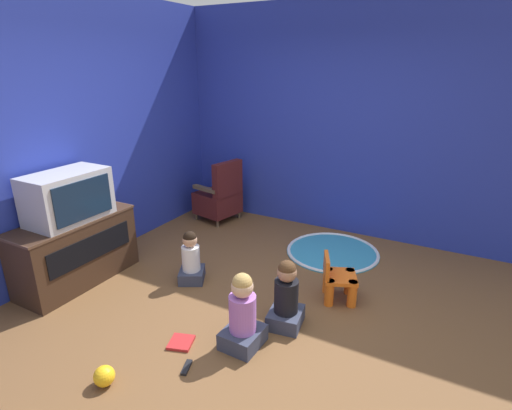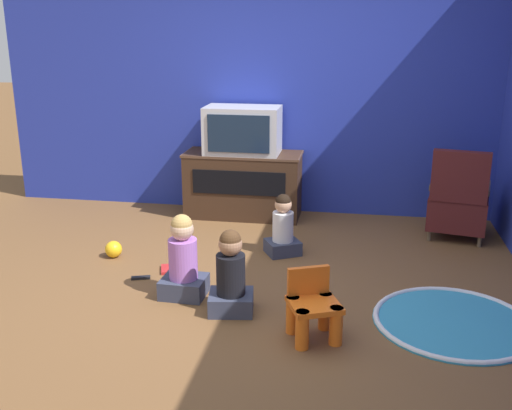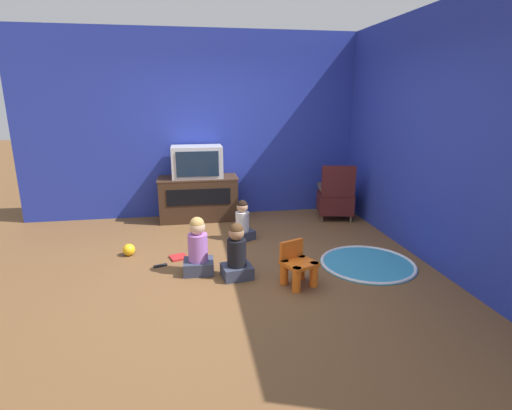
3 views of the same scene
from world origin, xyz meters
TOP-DOWN VIEW (x-y plane):
  - ground_plane at (0.00, 0.00)m, footprint 30.00×30.00m
  - wall_back at (-0.33, 2.15)m, footprint 5.33×0.12m
  - wall_right at (2.27, -0.40)m, footprint 0.12×5.21m
  - tv_cabinet at (-0.34, 1.82)m, footprint 1.21×0.50m
  - television at (-0.34, 1.81)m, footprint 0.76×0.45m
  - black_armchair at (1.78, 1.49)m, footprint 0.61×0.61m
  - yellow_kid_chair at (0.59, -0.62)m, footprint 0.40×0.39m
  - play_mat at (1.52, -0.27)m, footprint 1.09×1.09m
  - child_watching_left at (-0.41, -0.16)m, footprint 0.33×0.30m
  - child_watching_center at (-0.01, -0.35)m, footprint 0.35×0.32m
  - child_watching_right at (0.21, 0.81)m, footprint 0.36×0.35m
  - toy_ball at (-1.23, 0.47)m, footprint 0.15×0.15m
  - book at (-0.64, 0.28)m, footprint 0.24×0.23m
  - remote_control at (-0.84, 0.07)m, footprint 0.16×0.09m

SIDE VIEW (x-z plane):
  - ground_plane at x=0.00m, z-range 0.00..0.00m
  - play_mat at x=1.52m, z-range -0.01..0.03m
  - remote_control at x=-0.84m, z-range 0.00..0.02m
  - book at x=-0.64m, z-range 0.00..0.02m
  - toy_ball at x=-1.23m, z-range 0.00..0.15m
  - yellow_kid_chair at x=0.59m, z-range -0.03..0.41m
  - child_watching_right at x=0.21m, z-range -0.04..0.51m
  - child_watching_center at x=-0.01m, z-range -0.04..0.57m
  - child_watching_left at x=-0.41m, z-range -0.04..0.59m
  - black_armchair at x=1.78m, z-range -0.09..0.78m
  - tv_cabinet at x=-0.34m, z-range 0.01..0.69m
  - television at x=-0.34m, z-range 0.68..1.16m
  - wall_right at x=2.27m, z-range 0.00..2.85m
  - wall_back at x=-0.33m, z-range 0.00..2.85m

